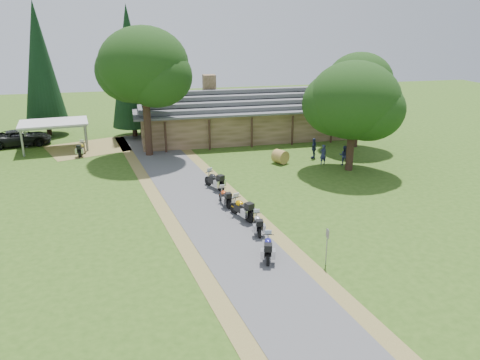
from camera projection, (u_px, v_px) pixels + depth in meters
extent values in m
plane|color=#2F4E16|center=(236.00, 247.00, 24.80)|extent=(120.00, 120.00, 0.00)
plane|color=#47474A|center=(213.00, 218.00, 28.37)|extent=(51.95, 51.95, 0.00)
imported|color=black|center=(20.00, 134.00, 44.32)|extent=(3.35, 6.19, 2.25)
imported|color=navy|center=(323.00, 153.00, 38.59)|extent=(0.63, 0.51, 1.98)
imported|color=navy|center=(344.00, 154.00, 38.45)|extent=(0.67, 0.61, 1.92)
imported|color=navy|center=(314.00, 146.00, 40.28)|extent=(0.69, 0.73, 2.08)
cylinder|color=olive|center=(280.00, 157.00, 38.99)|extent=(1.50, 1.47, 1.14)
cone|color=black|center=(131.00, 73.00, 46.07)|extent=(4.25, 4.25, 12.87)
cone|color=black|center=(41.00, 70.00, 46.53)|extent=(4.26, 4.26, 13.28)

